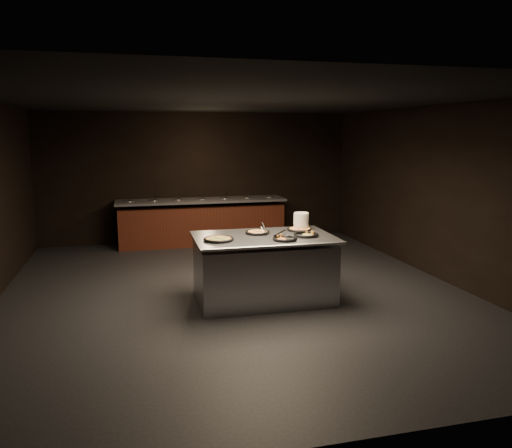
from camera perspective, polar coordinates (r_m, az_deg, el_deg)
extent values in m
cube|color=black|center=(7.84, -2.42, -7.75)|extent=(7.00, 8.00, 0.01)
cube|color=black|center=(7.48, -2.60, 13.98)|extent=(7.00, 8.00, 0.01)
cube|color=black|center=(11.45, -6.60, 5.32)|extent=(7.00, 0.01, 2.90)
cube|color=black|center=(3.76, 10.06, -4.80)|extent=(7.00, 0.01, 2.90)
cube|color=black|center=(8.91, 20.18, 3.39)|extent=(0.01, 8.00, 2.90)
cube|color=#592315|center=(11.16, -6.20, -0.09)|extent=(3.60, 0.75, 0.85)
cube|color=#5B5B60|center=(11.08, -6.25, 2.70)|extent=(3.70, 0.83, 0.05)
cube|color=#38150C|center=(11.24, -6.16, -2.04)|extent=(3.60, 0.69, 0.08)
cylinder|color=silver|center=(10.98, -14.30, 2.39)|extent=(0.22, 0.22, 0.08)
cylinder|color=#496E2C|center=(10.97, -14.30, 2.52)|extent=(0.19, 0.19, 0.02)
cylinder|color=black|center=(10.94, -14.17, 2.96)|extent=(0.04, 0.10, 0.19)
cylinder|color=silver|center=(10.99, -11.60, 2.51)|extent=(0.22, 0.22, 0.08)
cylinder|color=#496E2C|center=(10.98, -11.61, 2.64)|extent=(0.19, 0.19, 0.02)
cylinder|color=black|center=(10.95, -11.46, 3.07)|extent=(0.04, 0.10, 0.19)
cylinder|color=silver|center=(11.02, -8.92, 2.62)|extent=(0.22, 0.22, 0.08)
cylinder|color=#496E2C|center=(11.02, -8.92, 2.75)|extent=(0.19, 0.19, 0.02)
cylinder|color=black|center=(10.99, -8.77, 3.18)|extent=(0.04, 0.10, 0.19)
cylinder|color=silver|center=(11.08, -6.26, 2.72)|extent=(0.22, 0.22, 0.08)
cylinder|color=#496E2C|center=(11.08, -6.26, 2.85)|extent=(0.19, 0.19, 0.02)
cylinder|color=black|center=(11.05, -6.10, 3.28)|extent=(0.04, 0.10, 0.19)
cylinder|color=silver|center=(11.16, -3.63, 2.82)|extent=(0.22, 0.22, 0.08)
cylinder|color=#496E2C|center=(11.16, -3.63, 2.94)|extent=(0.19, 0.19, 0.02)
cylinder|color=black|center=(11.13, -3.46, 3.37)|extent=(0.04, 0.10, 0.19)
cylinder|color=silver|center=(11.27, -1.04, 2.90)|extent=(0.22, 0.22, 0.08)
cylinder|color=#496E2C|center=(11.26, -1.04, 3.03)|extent=(0.19, 0.19, 0.02)
cylinder|color=black|center=(11.24, -0.87, 3.45)|extent=(0.04, 0.10, 0.19)
cylinder|color=silver|center=(11.39, 1.49, 2.98)|extent=(0.22, 0.22, 0.08)
cylinder|color=#496E2C|center=(11.39, 1.50, 3.11)|extent=(0.19, 0.19, 0.02)
cylinder|color=black|center=(11.37, 1.67, 3.53)|extent=(0.04, 0.10, 0.19)
cube|color=silver|center=(7.35, 0.85, -5.42)|extent=(1.94, 1.20, 0.87)
cube|color=silver|center=(7.23, 0.86, -1.53)|extent=(2.02, 1.28, 0.04)
cylinder|color=silver|center=(6.63, 2.27, -2.60)|extent=(2.01, 0.07, 0.04)
cylinder|color=white|center=(7.77, 5.19, 0.35)|extent=(0.23, 0.23, 0.25)
cylinder|color=black|center=(6.92, -4.31, -1.86)|extent=(0.40, 0.40, 0.01)
torus|color=black|center=(6.92, -4.31, -1.73)|extent=(0.42, 0.42, 0.04)
torus|color=brown|center=(6.92, -4.31, -1.71)|extent=(0.36, 0.36, 0.03)
cylinder|color=#B49D48|center=(6.92, -4.31, -1.73)|extent=(0.32, 0.32, 0.02)
cube|color=black|center=(6.92, -4.31, -1.65)|extent=(0.14, 0.29, 0.00)
cube|color=black|center=(6.92, -4.31, -1.65)|extent=(0.29, 0.14, 0.00)
cylinder|color=black|center=(7.39, 0.18, -1.06)|extent=(0.34, 0.34, 0.01)
torus|color=black|center=(7.38, 0.18, -0.94)|extent=(0.36, 0.36, 0.04)
torus|color=brown|center=(7.38, 0.18, -0.93)|extent=(0.30, 0.30, 0.03)
cylinder|color=#E5A353|center=(7.38, 0.18, -0.94)|extent=(0.26, 0.26, 0.02)
cube|color=black|center=(7.38, 0.18, -0.87)|extent=(0.05, 0.25, 0.00)
cube|color=black|center=(7.38, 0.18, -0.87)|extent=(0.25, 0.05, 0.00)
cylinder|color=black|center=(7.65, 5.01, -0.71)|extent=(0.37, 0.37, 0.01)
torus|color=black|center=(7.65, 5.01, -0.59)|extent=(0.39, 0.39, 0.04)
torus|color=brown|center=(7.65, 5.01, -0.57)|extent=(0.33, 0.33, 0.03)
cylinder|color=#E5A353|center=(7.65, 5.01, -0.59)|extent=(0.29, 0.29, 0.02)
cube|color=black|center=(7.65, 5.01, -0.52)|extent=(0.25, 0.15, 0.00)
cube|color=black|center=(7.65, 5.01, -0.52)|extent=(0.15, 0.25, 0.00)
cylinder|color=black|center=(6.95, 3.32, -1.80)|extent=(0.32, 0.32, 0.01)
torus|color=black|center=(6.95, 3.32, -1.67)|extent=(0.35, 0.35, 0.04)
cylinder|color=black|center=(7.25, 5.73, -1.33)|extent=(0.34, 0.34, 0.01)
torus|color=black|center=(7.25, 5.73, -1.20)|extent=(0.37, 0.37, 0.04)
cube|color=silver|center=(7.47, 0.52, -0.81)|extent=(0.10, 0.12, 0.00)
cylinder|color=black|center=(7.30, 0.94, -0.41)|extent=(0.03, 0.21, 0.13)
cylinder|color=silver|center=(7.39, 0.73, -0.69)|extent=(0.02, 0.11, 0.08)
cube|color=silver|center=(6.95, 3.86, -1.67)|extent=(0.13, 0.12, 0.00)
cylinder|color=black|center=(6.97, 2.69, -1.04)|extent=(0.16, 0.12, 0.12)
cylinder|color=silver|center=(6.96, 3.27, -1.45)|extent=(0.08, 0.06, 0.08)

